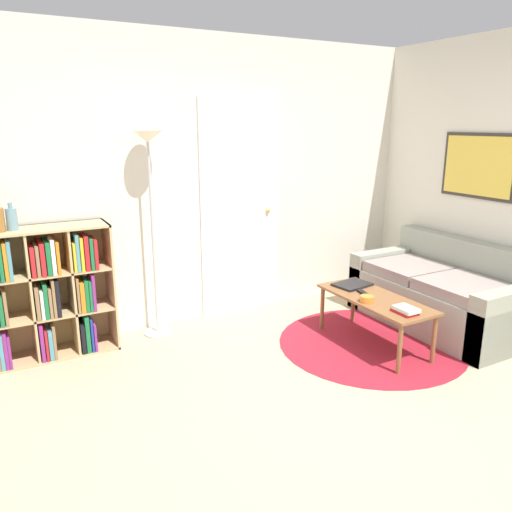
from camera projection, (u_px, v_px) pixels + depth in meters
name	position (u px, v px, depth m)	size (l,w,h in m)	color
ground_plane	(368.00, 440.00, 2.98)	(14.00, 14.00, 0.00)	tan
wall_back	(209.00, 183.00, 4.62)	(7.36, 0.11, 2.60)	silver
wall_right	(476.00, 181.00, 4.64)	(0.08, 5.31, 2.60)	silver
rug	(371.00, 343.00, 4.28)	(1.58, 1.58, 0.01)	maroon
bookshelf	(47.00, 292.00, 3.93)	(0.94, 0.34, 1.06)	tan
floor_lamp	(149.00, 174.00, 4.12)	(0.25, 0.25, 1.78)	#B7B7BC
couch	(443.00, 295.00, 4.64)	(0.83, 1.58, 0.78)	gray
coffee_table	(375.00, 303.00, 4.16)	(0.44, 1.05, 0.43)	brown
laptop	(352.00, 285.00, 4.44)	(0.34, 0.28, 0.02)	black
bowl	(367.00, 299.00, 4.03)	(0.11, 0.11, 0.05)	orange
book_stack_on_table	(406.00, 310.00, 3.79)	(0.13, 0.19, 0.05)	#B21E23
remote	(364.00, 293.00, 4.22)	(0.08, 0.18, 0.02)	black
bottle_right	(12.00, 219.00, 3.68)	(0.08, 0.08, 0.21)	#6B93A3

